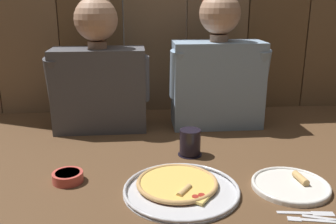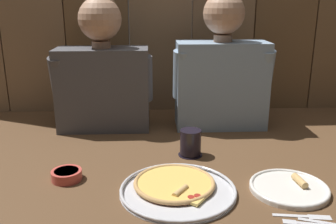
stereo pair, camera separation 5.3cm
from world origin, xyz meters
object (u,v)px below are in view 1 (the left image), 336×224
object	(u,v)px
pizza_tray	(180,187)
diner_left	(99,70)
dinner_plate	(291,185)
dipping_bowl	(68,176)
drinking_glass	(190,143)
diner_right	(218,66)

from	to	relation	value
pizza_tray	diner_left	bearing A→B (deg)	115.74
pizza_tray	diner_left	distance (m)	0.71
pizza_tray	dinner_plate	size ratio (longest dim) A/B	1.48
dipping_bowl	diner_left	distance (m)	0.57
drinking_glass	diner_left	world-z (taller)	diner_left
drinking_glass	diner_left	size ratio (longest dim) A/B	0.17
dinner_plate	diner_left	size ratio (longest dim) A/B	0.41
drinking_glass	diner_right	size ratio (longest dim) A/B	0.17
pizza_tray	dipping_bowl	world-z (taller)	dipping_bowl
pizza_tray	dinner_plate	world-z (taller)	dinner_plate
pizza_tray	diner_left	world-z (taller)	diner_left
dipping_bowl	diner_right	bearing A→B (deg)	40.82
drinking_glass	dipping_bowl	distance (m)	0.46
dinner_plate	dipping_bowl	world-z (taller)	dinner_plate
pizza_tray	drinking_glass	distance (m)	0.27
pizza_tray	diner_right	distance (m)	0.69
drinking_glass	diner_right	world-z (taller)	diner_right
dinner_plate	diner_right	size ratio (longest dim) A/B	0.40
diner_left	dipping_bowl	bearing A→B (deg)	-97.36
dipping_bowl	dinner_plate	bearing A→B (deg)	-8.30
dinner_plate	drinking_glass	distance (m)	0.40
diner_left	diner_right	size ratio (longest dim) A/B	0.97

